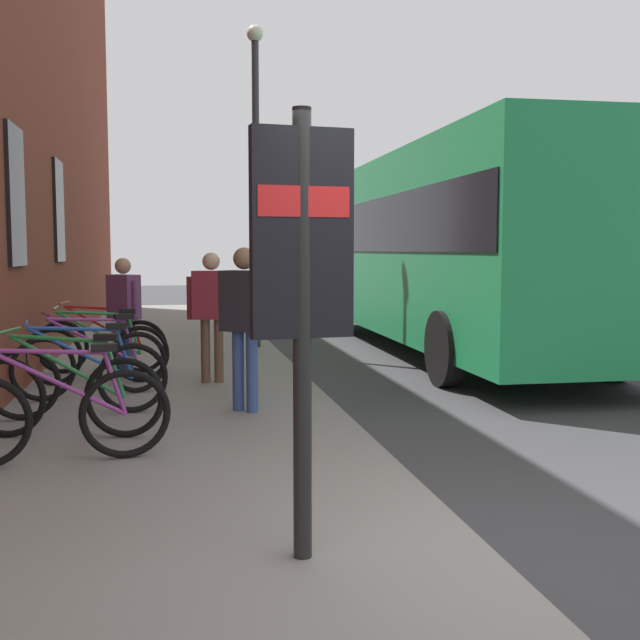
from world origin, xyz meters
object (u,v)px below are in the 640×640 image
(bicycle_end_of_row, at_px, (66,394))
(bicycle_nearest_sign, at_px, (80,378))
(bicycle_under_window, at_px, (102,345))
(street_lamp, at_px, (256,160))
(bicycle_by_door, at_px, (57,414))
(city_bus, at_px, (448,242))
(transit_info_sign, at_px, (302,262))
(pedestrian_near_bus, at_px, (245,312))
(pedestrian_crossing_street, at_px, (124,305))
(bicycle_mid_rack, at_px, (92,363))
(bicycle_leaning_wall, at_px, (98,353))
(pedestrian_by_facade, at_px, (212,303))

(bicycle_end_of_row, relative_size, bicycle_nearest_sign, 1.00)
(bicycle_under_window, distance_m, street_lamp, 4.44)
(bicycle_by_door, relative_size, city_bus, 0.17)
(transit_info_sign, height_order, pedestrian_near_bus, transit_info_sign)
(bicycle_end_of_row, distance_m, pedestrian_crossing_street, 3.40)
(bicycle_under_window, relative_size, transit_info_sign, 0.73)
(bicycle_nearest_sign, xyz_separation_m, transit_info_sign, (-3.95, -1.59, 1.21))
(bicycle_nearest_sign, distance_m, transit_info_sign, 4.43)
(bicycle_nearest_sign, bearing_deg, street_lamp, -23.97)
(bicycle_under_window, bearing_deg, bicycle_nearest_sign, -179.61)
(bicycle_mid_rack, xyz_separation_m, pedestrian_near_bus, (-1.11, -1.63, 0.64))
(transit_info_sign, height_order, city_bus, city_bus)
(bicycle_end_of_row, bearing_deg, bicycle_leaning_wall, -0.38)
(bicycle_leaning_wall, height_order, street_lamp, street_lamp)
(bicycle_under_window, bearing_deg, bicycle_mid_rack, -178.78)
(bicycle_end_of_row, height_order, street_lamp, street_lamp)
(bicycle_mid_rack, bearing_deg, pedestrian_near_bus, -124.15)
(bicycle_by_door, relative_size, street_lamp, 0.33)
(bicycle_end_of_row, relative_size, pedestrian_crossing_street, 1.12)
(bicycle_leaning_wall, height_order, pedestrian_near_bus, pedestrian_near_bus)
(city_bus, relative_size, pedestrian_by_facade, 6.45)
(bicycle_leaning_wall, height_order, city_bus, city_bus)
(city_bus, height_order, pedestrian_near_bus, city_bus)
(bicycle_mid_rack, distance_m, street_lamp, 5.60)
(bicycle_under_window, bearing_deg, pedestrian_near_bus, -149.74)
(bicycle_leaning_wall, xyz_separation_m, pedestrian_near_bus, (-1.99, -1.65, 0.64))
(street_lamp, bearing_deg, transit_info_sign, 175.28)
(bicycle_end_of_row, relative_size, pedestrian_near_bus, 1.03)
(pedestrian_near_bus, height_order, pedestrian_crossing_street, pedestrian_near_bus)
(bicycle_leaning_wall, bearing_deg, city_bus, -62.25)
(bicycle_by_door, relative_size, transit_info_sign, 0.73)
(bicycle_nearest_sign, relative_size, bicycle_under_window, 1.00)
(bicycle_by_door, height_order, bicycle_leaning_wall, same)
(bicycle_end_of_row, distance_m, bicycle_under_window, 3.71)
(bicycle_mid_rack, bearing_deg, bicycle_end_of_row, 178.98)
(bicycle_mid_rack, xyz_separation_m, bicycle_leaning_wall, (0.89, 0.02, 0.00))
(bicycle_leaning_wall, bearing_deg, pedestrian_crossing_street, -30.85)
(bicycle_end_of_row, xyz_separation_m, pedestrian_crossing_street, (3.34, -0.32, 0.56))
(city_bus, xyz_separation_m, street_lamp, (0.39, 3.30, 1.39))
(bicycle_leaning_wall, bearing_deg, bicycle_by_door, -179.65)
(bicycle_by_door, relative_size, bicycle_mid_rack, 1.04)
(bicycle_nearest_sign, distance_m, bicycle_leaning_wall, 1.94)
(bicycle_end_of_row, distance_m, bicycle_leaning_wall, 2.84)
(bicycle_end_of_row, bearing_deg, street_lamp, -20.95)
(bicycle_nearest_sign, bearing_deg, bicycle_under_window, 0.39)
(pedestrian_near_bus, bearing_deg, bicycle_mid_rack, 55.85)
(city_bus, distance_m, street_lamp, 3.60)
(bicycle_leaning_wall, xyz_separation_m, pedestrian_crossing_street, (0.50, -0.30, 0.56))
(city_bus, bearing_deg, pedestrian_near_bus, 141.10)
(transit_info_sign, distance_m, street_lamp, 9.42)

